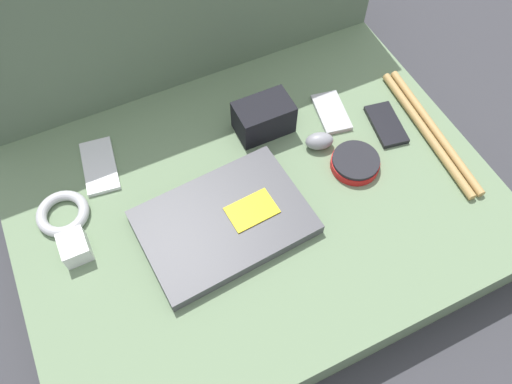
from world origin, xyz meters
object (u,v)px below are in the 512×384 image
Objects in this scene: charger_brick at (75,247)px; computer_mouse at (319,141)px; phone_small at (100,166)px; camera_pouch at (264,117)px; phone_black at (386,124)px; laptop at (224,222)px; speaker_puck at (355,163)px; phone_silver at (331,112)px.

computer_mouse is at bearing 2.27° from charger_brick.
charger_brick is (-0.09, -0.16, 0.02)m from phone_small.
camera_pouch is at bearing 149.97° from computer_mouse.
phone_small is (-0.58, 0.16, -0.00)m from phone_black.
phone_black is 2.11× the size of charger_brick.
laptop is at bearing -160.26° from phone_black.
laptop is 3.26× the size of speaker_puck.
computer_mouse is (0.25, 0.08, 0.00)m from laptop.
phone_silver is 1.01× the size of camera_pouch.
speaker_puck is at bearing -43.67° from computer_mouse.
laptop reaches higher than phone_silver.
phone_black is (0.15, -0.02, -0.01)m from computer_mouse.
camera_pouch is (-0.12, 0.17, 0.02)m from speaker_puck.
charger_brick is (-0.55, 0.05, 0.01)m from speaker_puck.
laptop is 0.27m from charger_brick.
speaker_puck is 0.13m from phone_black.
computer_mouse reaches higher than phone_black.
phone_small is at bearing 61.46° from charger_brick.
phone_black is 1.02× the size of camera_pouch.
charger_brick reaches higher than phone_silver.
phone_silver is at bearing -10.33° from camera_pouch.
computer_mouse is 0.09m from speaker_puck.
speaker_puck is 0.72× the size of phone_small.
phone_black is at bearing -31.34° from phone_silver.
laptop is 0.29m from phone_small.
charger_brick reaches higher than laptop.
phone_small is 1.18× the size of camera_pouch.
phone_silver and phone_black have the same top height.
charger_brick is at bearing -161.07° from phone_silver.
charger_brick is at bearing -110.89° from phone_small.
phone_silver is 0.59m from charger_brick.
camera_pouch is (-0.15, 0.03, 0.03)m from phone_silver.
phone_silver is 0.12m from phone_black.
camera_pouch reaches higher than phone_silver.
phone_small is 0.19m from charger_brick.
charger_brick is at bearing -165.50° from camera_pouch.
camera_pouch is at bearing 126.69° from speaker_puck.
laptop reaches higher than phone_small.
charger_brick is (-0.67, -0.00, 0.01)m from phone_black.
speaker_puck is 0.51m from phone_small.
phone_small is at bearing 154.79° from speaker_puck.
phone_black is (0.09, -0.08, 0.00)m from phone_silver.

